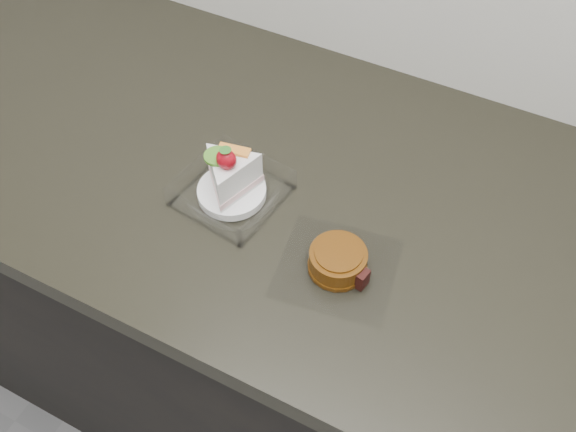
{
  "coord_description": "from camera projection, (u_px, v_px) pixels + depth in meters",
  "views": [
    {
      "loc": [
        0.13,
        1.11,
        1.62
      ],
      "look_at": [
        -0.12,
        1.59,
        0.94
      ],
      "focal_mm": 40.0,
      "sensor_mm": 36.0,
      "label": 1
    }
  ],
  "objects": [
    {
      "name": "mooncake_wrap",
      "position": [
        339.0,
        262.0,
        0.86
      ],
      "size": [
        0.18,
        0.17,
        0.04
      ],
      "rotation": [
        0.0,
        0.0,
        0.34
      ],
      "color": "white",
      "rests_on": "counter"
    },
    {
      "name": "counter",
      "position": [
        363.0,
        355.0,
        1.28
      ],
      "size": [
        2.04,
        0.64,
        0.9
      ],
      "color": "black",
      "rests_on": "ground"
    },
    {
      "name": "cake_tray",
      "position": [
        231.0,
        183.0,
        0.93
      ],
      "size": [
        0.16,
        0.16,
        0.11
      ],
      "rotation": [
        0.0,
        0.0,
        -0.13
      ],
      "color": "white",
      "rests_on": "counter"
    }
  ]
}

